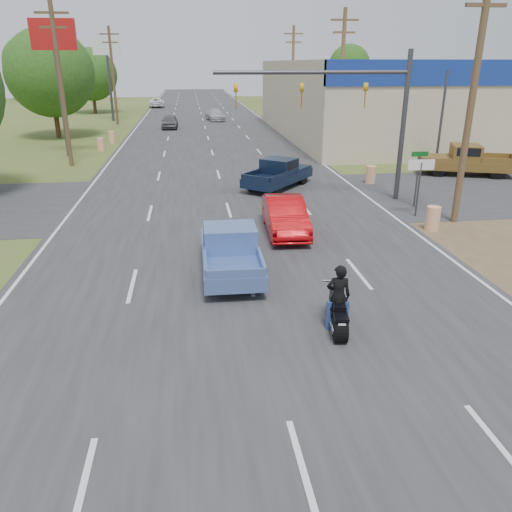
{
  "coord_description": "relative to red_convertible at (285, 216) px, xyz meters",
  "views": [
    {
      "loc": [
        -1.62,
        -6.32,
        6.4
      ],
      "look_at": [
        0.07,
        6.72,
        1.3
      ],
      "focal_mm": 35.0,
      "sensor_mm": 36.0,
      "label": 1
    }
  ],
  "objects": [
    {
      "name": "ground",
      "position": [
        -1.99,
        -12.48,
        -0.71
      ],
      "size": [
        200.0,
        200.0,
        0.0
      ],
      "primitive_type": "plane",
      "color": "#425120",
      "rests_on": "ground"
    },
    {
      "name": "main_road",
      "position": [
        -1.99,
        27.52,
        -0.7
      ],
      "size": [
        15.0,
        180.0,
        0.02
      ],
      "primitive_type": "cube",
      "color": "#2D2D30",
      "rests_on": "ground"
    },
    {
      "name": "cross_road",
      "position": [
        -1.99,
        5.52,
        -0.7
      ],
      "size": [
        120.0,
        10.0,
        0.02
      ],
      "primitive_type": "cube",
      "color": "#2D2D30",
      "rests_on": "ground"
    },
    {
      "name": "utility_pole_1",
      "position": [
        7.51,
        0.52,
        4.61
      ],
      "size": [
        2.0,
        0.28,
        10.0
      ],
      "color": "#4C3823",
      "rests_on": "ground"
    },
    {
      "name": "utility_pole_2",
      "position": [
        7.51,
        18.52,
        4.61
      ],
      "size": [
        2.0,
        0.28,
        10.0
      ],
      "color": "#4C3823",
      "rests_on": "ground"
    },
    {
      "name": "utility_pole_3",
      "position": [
        7.51,
        36.52,
        4.61
      ],
      "size": [
        2.0,
        0.28,
        10.0
      ],
      "color": "#4C3823",
      "rests_on": "ground"
    },
    {
      "name": "utility_pole_5",
      "position": [
        -11.49,
        15.52,
        4.61
      ],
      "size": [
        2.0,
        0.28,
        10.0
      ],
      "color": "#4C3823",
      "rests_on": "ground"
    },
    {
      "name": "utility_pole_6",
      "position": [
        -11.49,
        39.52,
        4.61
      ],
      "size": [
        2.0,
        0.28,
        10.0
      ],
      "color": "#4C3823",
      "rests_on": "ground"
    },
    {
      "name": "tree_1",
      "position": [
        -15.49,
        29.52,
        4.87
      ],
      "size": [
        7.56,
        7.56,
        9.36
      ],
      "color": "#422D19",
      "rests_on": "ground"
    },
    {
      "name": "tree_2",
      "position": [
        -16.19,
        53.52,
        4.25
      ],
      "size": [
        6.72,
        6.72,
        8.32
      ],
      "color": "#422D19",
      "rests_on": "ground"
    },
    {
      "name": "tree_5",
      "position": [
        28.01,
        82.52,
        5.18
      ],
      "size": [
        7.98,
        7.98,
        9.88
      ],
      "color": "#422D19",
      "rests_on": "ground"
    },
    {
      "name": "tree_6",
      "position": [
        -31.99,
        82.52,
        5.8
      ],
      "size": [
        8.82,
        8.82,
        10.92
      ],
      "color": "#422D19",
      "rests_on": "ground"
    },
    {
      "name": "barrel_0",
      "position": [
        6.01,
        -0.48,
        -0.21
      ],
      "size": [
        0.56,
        0.56,
        1.0
      ],
      "primitive_type": "cylinder",
      "color": "orange",
      "rests_on": "ground"
    },
    {
      "name": "barrel_1",
      "position": [
        6.41,
        8.02,
        -0.21
      ],
      "size": [
        0.56,
        0.56,
        1.0
      ],
      "primitive_type": "cylinder",
      "color": "orange",
      "rests_on": "ground"
    },
    {
      "name": "barrel_2",
      "position": [
        -10.49,
        21.52,
        -0.21
      ],
      "size": [
        0.56,
        0.56,
        1.0
      ],
      "primitive_type": "cylinder",
      "color": "orange",
      "rests_on": "ground"
    },
    {
      "name": "barrel_3",
      "position": [
        -10.19,
        25.52,
        -0.21
      ],
      "size": [
        0.56,
        0.56,
        1.0
      ],
      "primitive_type": "cylinder",
      "color": "orange",
      "rests_on": "ground"
    },
    {
      "name": "pole_sign_left_near",
      "position": [
        -12.49,
        19.52,
        6.46
      ],
      "size": [
        3.0,
        0.35,
        9.2
      ],
      "color": "#3F3F44",
      "rests_on": "ground"
    },
    {
      "name": "pole_sign_left_far",
      "position": [
        -12.49,
        43.52,
        6.46
      ],
      "size": [
        3.0,
        0.35,
        9.2
      ],
      "color": "#3F3F44",
      "rests_on": "ground"
    },
    {
      "name": "lane_sign",
      "position": [
        6.21,
        1.52,
        1.19
      ],
      "size": [
        1.2,
        0.08,
        2.52
      ],
      "color": "#3F3F44",
      "rests_on": "ground"
    },
    {
      "name": "street_name_sign",
      "position": [
        6.81,
        3.02,
        0.9
      ],
      "size": [
        0.8,
        0.08,
        2.61
      ],
      "color": "#3F3F44",
      "rests_on": "ground"
    },
    {
      "name": "signal_mast",
      "position": [
        3.83,
        4.52,
        4.1
      ],
      "size": [
        9.12,
        0.4,
        7.0
      ],
      "color": "#3F3F44",
      "rests_on": "ground"
    },
    {
      "name": "red_convertible",
      "position": [
        0.0,
        0.0,
        0.0
      ],
      "size": [
        1.67,
        4.34,
        1.41
      ],
      "primitive_type": "imported",
      "rotation": [
        0.0,
        0.0,
        -0.04
      ],
      "color": "#BB080D",
      "rests_on": "ground"
    },
    {
      "name": "motorcycle",
      "position": [
        -0.12,
        -7.92,
        -0.23
      ],
      "size": [
        0.72,
        2.12,
        1.07
      ],
      "rotation": [
        0.0,
        0.0,
        -0.15
      ],
      "color": "black",
      "rests_on": "ground"
    },
    {
      "name": "rider",
      "position": [
        -0.11,
        -7.87,
        0.13
      ],
      "size": [
        0.66,
        0.49,
        1.68
      ],
      "primitive_type": "imported",
      "rotation": [
        0.0,
        0.0,
        3.0
      ],
      "color": "black",
      "rests_on": "ground"
    },
    {
      "name": "blue_pickup",
      "position": [
        -2.49,
        -3.68,
        0.08
      ],
      "size": [
        1.87,
        4.72,
        1.56
      ],
      "rotation": [
        0.0,
        0.0,
        -0.01
      ],
      "color": "black",
      "rests_on": "ground"
    },
    {
      "name": "navy_pickup",
      "position": [
        1.12,
        7.79,
        0.09
      ],
      "size": [
        4.45,
        4.84,
        1.58
      ],
      "rotation": [
        0.0,
        0.0,
        -0.69
      ],
      "color": "black",
      "rests_on": "ground"
    },
    {
      "name": "brown_pickup",
      "position": [
        12.8,
        9.57,
        0.21
      ],
      "size": [
        5.88,
        3.83,
        1.82
      ],
      "rotation": [
        0.0,
        0.0,
        1.23
      ],
      "color": "black",
      "rests_on": "ground"
    },
    {
      "name": "distant_car_grey",
      "position": [
        -5.63,
        35.18,
        -0.02
      ],
      "size": [
        1.7,
        4.06,
        1.38
      ],
      "primitive_type": "imported",
      "rotation": [
        0.0,
        0.0,
        -0.02
      ],
      "color": "#535357",
      "rests_on": "ground"
    },
    {
      "name": "distant_car_silver",
      "position": [
        -0.54,
        42.37,
        -0.06
      ],
      "size": [
        2.41,
        4.65,
        1.29
      ],
      "primitive_type": "imported",
      "rotation": [
        0.0,
        0.0,
        0.14
      ],
      "color": "#BCBCC1",
      "rests_on": "ground"
    },
    {
      "name": "distant_car_white",
      "position": [
        -8.49,
        62.28,
        -0.0
      ],
      "size": [
        2.65,
        5.2,
        1.4
      ],
      "primitive_type": "imported",
      "rotation": [
        0.0,
        0.0,
        3.21
      ],
      "color": "white",
      "rests_on": "ground"
    }
  ]
}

